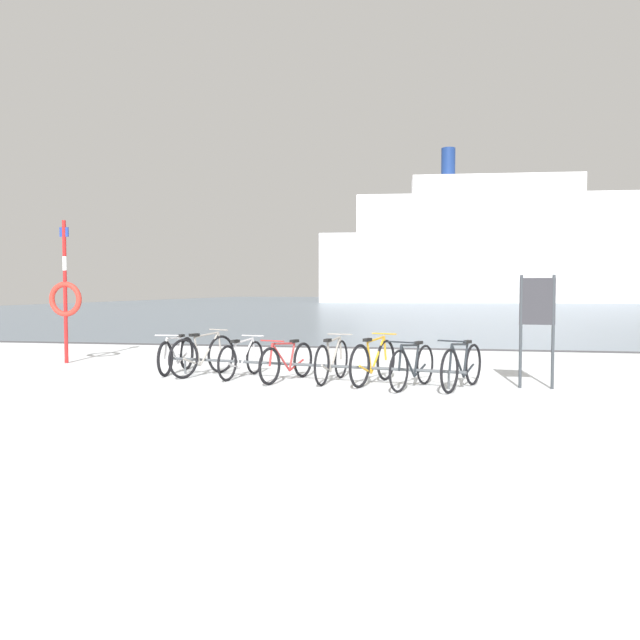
# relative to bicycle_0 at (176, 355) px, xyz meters

# --- Properties ---
(ground) EXTENTS (80.00, 132.00, 0.08)m
(ground) POSITION_rel_bicycle_0_xyz_m (3.60, 49.68, -0.38)
(ground) COLOR silver
(bike_rack) EXTENTS (5.42, 1.14, 0.31)m
(bike_rack) POSITION_rel_bicycle_0_xyz_m (2.64, -0.56, -0.07)
(bike_rack) COLOR #4C5156
(bike_rack) RESTS_ON ground
(bicycle_0) EXTENTS (0.46, 1.68, 0.76)m
(bicycle_0) POSITION_rel_bicycle_0_xyz_m (0.00, 0.00, 0.00)
(bicycle_0) COLOR black
(bicycle_0) RESTS_ON ground
(bicycle_1) EXTENTS (0.74, 1.57, 0.84)m
(bicycle_1) POSITION_rel_bicycle_0_xyz_m (0.64, -0.26, 0.03)
(bicycle_1) COLOR black
(bicycle_1) RESTS_ON ground
(bicycle_2) EXTENTS (0.50, 1.60, 0.74)m
(bicycle_2) POSITION_rel_bicycle_0_xyz_m (1.41, -0.36, -0.01)
(bicycle_2) COLOR black
(bicycle_2) RESTS_ON ground
(bicycle_3) EXTENTS (0.66, 1.65, 0.75)m
(bicycle_3) POSITION_rel_bicycle_0_xyz_m (2.32, -0.65, -0.01)
(bicycle_3) COLOR black
(bicycle_3) RESTS_ON ground
(bicycle_4) EXTENTS (0.46, 1.66, 0.81)m
(bicycle_4) POSITION_rel_bicycle_0_xyz_m (3.11, -0.60, 0.02)
(bicycle_4) COLOR black
(bicycle_4) RESTS_ON ground
(bicycle_5) EXTENTS (0.68, 1.64, 0.83)m
(bicycle_5) POSITION_rel_bicycle_0_xyz_m (3.83, -0.71, 0.03)
(bicycle_5) COLOR black
(bicycle_5) RESTS_ON ground
(bicycle_6) EXTENTS (0.71, 1.57, 0.79)m
(bicycle_6) POSITION_rel_bicycle_0_xyz_m (4.50, -1.06, 0.02)
(bicycle_6) COLOR black
(bicycle_6) RESTS_ON ground
(bicycle_7) EXTENTS (0.74, 1.61, 0.81)m
(bicycle_7) POSITION_rel_bicycle_0_xyz_m (5.28, -1.01, 0.02)
(bicycle_7) COLOR black
(bicycle_7) RESTS_ON ground
(info_sign) EXTENTS (0.55, 0.06, 1.83)m
(info_sign) POSITION_rel_bicycle_0_xyz_m (6.46, -0.70, 0.88)
(info_sign) COLOR #33383D
(info_sign) RESTS_ON ground
(rescue_post) EXTENTS (0.76, 0.12, 3.07)m
(rescue_post) POSITION_rel_bicycle_0_xyz_m (-3.00, 1.09, 1.11)
(rescue_post) COLOR red
(rescue_post) RESTS_ON ground
(ferry_ship) EXTENTS (43.77, 12.54, 18.45)m
(ferry_ship) POSITION_rel_bicycle_0_xyz_m (11.90, 67.79, 5.84)
(ferry_ship) COLOR silver
(ferry_ship) RESTS_ON ground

